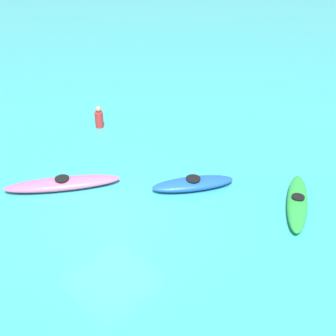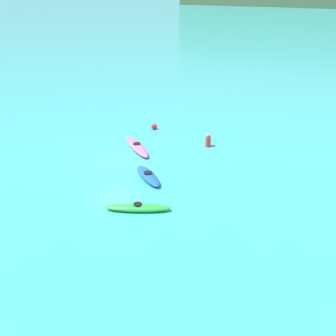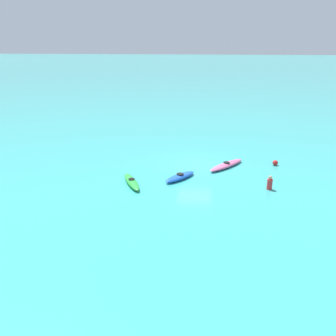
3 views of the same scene
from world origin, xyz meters
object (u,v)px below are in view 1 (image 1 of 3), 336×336
kayak_blue (193,184)px  person_near_shore (99,118)px  kayak_pink (63,184)px  kayak_green (297,202)px

kayak_blue → person_near_shore: person_near_shore is taller
kayak_pink → person_near_shore: bearing=35.7°
person_near_shore → kayak_green: bearing=-86.1°
kayak_green → person_near_shore: person_near_shore is taller
kayak_green → kayak_blue: size_ratio=1.13×
kayak_green → kayak_blue: bearing=115.1°
kayak_green → person_near_shore: 8.48m
kayak_pink → person_near_shore: 4.43m
person_near_shore → kayak_blue: bearing=-98.0°
kayak_blue → kayak_green: bearing=-64.9°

